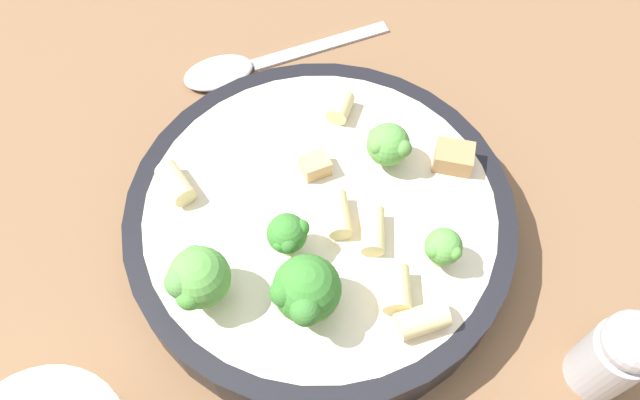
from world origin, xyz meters
name	(u,v)px	position (x,y,z in m)	size (l,w,h in m)	color
ground_plane	(320,234)	(0.00, 0.00, 0.00)	(2.00, 2.00, 0.00)	brown
pasta_bowl	(320,219)	(0.00, 0.00, 0.02)	(0.26, 0.26, 0.04)	black
broccoli_floret_0	(443,248)	(-0.07, 0.05, 0.06)	(0.02, 0.02, 0.03)	#93B766
broccoli_floret_1	(388,144)	(-0.05, -0.03, 0.06)	(0.03, 0.03, 0.03)	#9EC175
broccoli_floret_2	(288,235)	(0.02, 0.03, 0.06)	(0.03, 0.03, 0.03)	#93B766
broccoli_floret_3	(305,291)	(0.02, 0.07, 0.06)	(0.04, 0.04, 0.05)	#93B766
broccoli_floret_4	(197,278)	(0.08, 0.05, 0.06)	(0.04, 0.04, 0.04)	#9EC175
rigatoni_0	(175,183)	(0.09, -0.02, 0.04)	(0.02, 0.02, 0.03)	beige
rigatoni_1	(396,289)	(-0.04, 0.07, 0.05)	(0.02, 0.02, 0.03)	beige
rigatoni_2	(338,214)	(-0.01, 0.01, 0.04)	(0.01, 0.01, 0.03)	beige
rigatoni_3	(373,231)	(-0.03, 0.02, 0.04)	(0.01, 0.01, 0.03)	beige
rigatoni_4	(422,320)	(-0.05, 0.09, 0.04)	(0.02, 0.02, 0.03)	beige
rigatoni_5	(340,107)	(-0.02, -0.08, 0.04)	(0.02, 0.02, 0.02)	beige
chicken_chunk_0	(454,157)	(-0.09, -0.03, 0.04)	(0.03, 0.02, 0.02)	#A87A4C
chicken_chunk_1	(310,166)	(0.00, -0.03, 0.04)	(0.02, 0.02, 0.01)	tan
pepper_shaker	(617,354)	(-0.16, 0.11, 0.04)	(0.04, 0.04, 0.08)	#B2B2B7
spoon	(246,65)	(0.04, -0.16, 0.00)	(0.18, 0.07, 0.01)	silver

